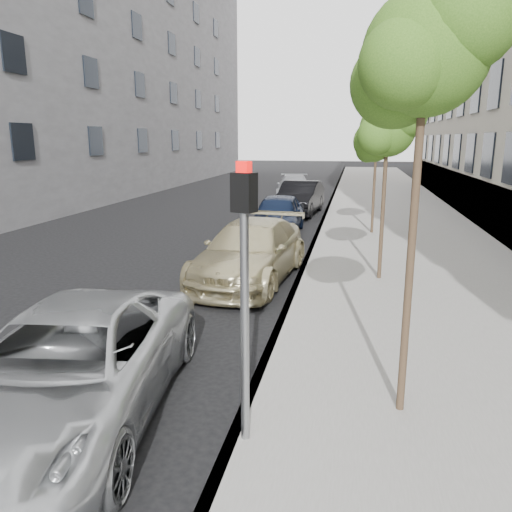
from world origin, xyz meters
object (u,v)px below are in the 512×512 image
(signal_pole, at_px, (244,274))
(minivan, at_px, (69,367))
(tree_mid, at_px, (389,129))
(sedan_rear, at_px, (294,187))
(tree_far, at_px, (377,143))
(sedan_black, at_px, (300,198))
(sedan_blue, at_px, (278,214))
(suv, at_px, (251,252))
(tree_near, at_px, (428,53))

(signal_pole, xyz_separation_m, minivan, (-2.39, 0.20, -1.43))
(tree_mid, xyz_separation_m, sedan_rear, (-4.38, 17.71, -3.13))
(tree_far, bearing_deg, tree_mid, -90.00)
(sedan_black, bearing_deg, tree_mid, -69.05)
(tree_mid, relative_size, signal_pole, 1.40)
(tree_far, relative_size, sedan_blue, 0.91)
(sedan_blue, xyz_separation_m, sedan_rear, (-0.77, 11.45, -0.04))
(signal_pole, height_order, minivan, signal_pole)
(tree_far, bearing_deg, minivan, -107.20)
(signal_pole, bearing_deg, minivan, -163.15)
(minivan, xyz_separation_m, sedan_blue, (0.67, 13.61, 0.02))
(signal_pole, xyz_separation_m, suv, (-1.43, 7.19, -1.41))
(tree_near, height_order, suv, tree_near)
(suv, height_order, sedan_rear, suv)
(suv, height_order, sedan_blue, sedan_blue)
(sedan_rear, bearing_deg, minivan, -96.21)
(tree_mid, xyz_separation_m, sedan_black, (-3.35, 11.54, -3.05))
(signal_pole, xyz_separation_m, sedan_blue, (-1.72, 13.80, -1.41))
(tree_mid, height_order, sedan_blue, tree_mid)
(tree_mid, bearing_deg, tree_far, 90.00)
(minivan, bearing_deg, sedan_blue, 80.08)
(sedan_rear, bearing_deg, sedan_black, -86.91)
(tree_near, relative_size, signal_pole, 1.62)
(tree_far, distance_m, sedan_black, 6.62)
(tree_mid, relative_size, tree_far, 1.11)
(sedan_black, bearing_deg, sedan_blue, -88.13)
(tree_mid, distance_m, suv, 4.56)
(tree_near, xyz_separation_m, sedan_black, (-3.35, 18.04, -3.76))
(sedan_black, bearing_deg, tree_near, -74.71)
(tree_far, xyz_separation_m, suv, (-3.33, -6.85, -2.71))
(tree_far, bearing_deg, tree_near, -90.00)
(tree_far, height_order, signal_pole, tree_far)
(tree_far, height_order, sedan_black, tree_far)
(sedan_rear, bearing_deg, tree_far, -75.08)
(tree_near, bearing_deg, minivan, -168.82)
(sedan_blue, bearing_deg, tree_near, -75.81)
(suv, bearing_deg, minivan, -92.16)
(sedan_black, relative_size, sedan_rear, 0.97)
(tree_mid, height_order, signal_pole, tree_mid)
(tree_far, height_order, sedan_rear, tree_far)
(minivan, relative_size, suv, 1.01)
(tree_mid, bearing_deg, tree_near, -90.00)
(sedan_black, bearing_deg, sedan_rear, 104.30)
(signal_pole, bearing_deg, sedan_black, 115.91)
(minivan, relative_size, sedan_rear, 1.06)
(tree_far, xyz_separation_m, minivan, (-4.29, -13.85, -2.74))
(tree_far, xyz_separation_m, sedan_rear, (-4.38, 11.21, -2.75))
(suv, relative_size, sedan_blue, 1.17)
(tree_near, relative_size, sedan_rear, 1.06)
(tree_mid, relative_size, sedan_blue, 1.01)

